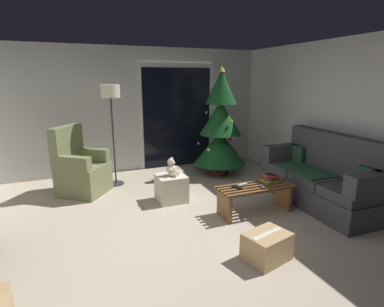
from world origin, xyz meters
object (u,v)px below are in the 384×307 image
object	(u,v)px
remote_black	(237,187)
christmas_tree	(220,128)
remote_silver	(243,185)
book_stack	(271,179)
remote_graphite	(262,187)
couch	(322,179)
teddy_bear_cream	(172,168)
cell_phone	(272,174)
coffee_table	(255,195)
cardboard_box_taped_mid_floor	(267,246)
ottoman	(171,188)
floor_lamp	(111,101)
armchair	(81,170)

from	to	relation	value
remote_black	christmas_tree	bearing A→B (deg)	46.53
remote_silver	book_stack	bearing A→B (deg)	-106.80
remote_silver	remote_graphite	xyz separation A→B (m)	(0.21, -0.18, 0.00)
couch	book_stack	xyz separation A→B (m)	(-0.82, 0.17, 0.06)
remote_black	teddy_bear_cream	world-z (taller)	teddy_bear_cream
couch	remote_black	bearing A→B (deg)	175.00
remote_silver	cell_phone	world-z (taller)	cell_phone
coffee_table	christmas_tree	bearing A→B (deg)	78.44
cardboard_box_taped_mid_floor	remote_graphite	bearing A→B (deg)	58.49
christmas_tree	book_stack	bearing A→B (deg)	-92.05
remote_graphite	ottoman	bearing A→B (deg)	-27.41
teddy_bear_cream	remote_graphite	bearing A→B (deg)	-43.77
couch	cardboard_box_taped_mid_floor	xyz separation A→B (m)	(-1.66, -0.93, -0.25)
ottoman	cardboard_box_taped_mid_floor	bearing A→B (deg)	-77.14
couch	floor_lamp	xyz separation A→B (m)	(-2.80, 2.08, 1.11)
couch	remote_graphite	size ratio (longest dim) A/B	12.56
remote_graphite	cardboard_box_taped_mid_floor	xyz separation A→B (m)	(-0.58, -0.94, -0.27)
armchair	teddy_bear_cream	world-z (taller)	armchair
remote_graphite	christmas_tree	xyz separation A→B (m)	(0.33, 1.92, 0.52)
coffee_table	remote_silver	size ratio (longest dim) A/B	7.05
book_stack	armchair	world-z (taller)	armchair
remote_graphite	book_stack	xyz separation A→B (m)	(0.26, 0.16, 0.04)
remote_silver	cell_phone	bearing A→B (deg)	-105.39
coffee_table	armchair	xyz separation A→B (m)	(-2.26, 1.76, 0.13)
remote_black	remote_graphite	size ratio (longest dim) A/B	1.00
cell_phone	christmas_tree	distance (m)	1.81
cell_phone	teddy_bear_cream	world-z (taller)	teddy_bear_cream
armchair	ottoman	xyz separation A→B (m)	(1.30, -0.88, -0.19)
remote_silver	christmas_tree	distance (m)	1.90
teddy_bear_cream	remote_black	bearing A→B (deg)	-51.67
remote_graphite	teddy_bear_cream	size ratio (longest dim) A/B	0.55
armchair	teddy_bear_cream	distance (m)	1.59
remote_silver	remote_graphite	size ratio (longest dim) A/B	1.00
coffee_table	remote_graphite	size ratio (longest dim) A/B	7.05
coffee_table	armchair	world-z (taller)	armchair
book_stack	christmas_tree	size ratio (longest dim) A/B	0.12
remote_black	floor_lamp	world-z (taller)	floor_lamp
christmas_tree	armchair	xyz separation A→B (m)	(-2.64, -0.07, -0.53)
christmas_tree	floor_lamp	size ratio (longest dim) A/B	1.19
book_stack	cell_phone	world-z (taller)	cell_phone
coffee_table	remote_black	size ratio (longest dim) A/B	7.05
couch	ottoman	distance (m)	2.32
remote_silver	couch	bearing A→B (deg)	-112.36
couch	remote_black	size ratio (longest dim) A/B	12.56
remote_silver	cardboard_box_taped_mid_floor	xyz separation A→B (m)	(-0.37, -1.12, -0.27)
remote_graphite	armchair	distance (m)	2.96
remote_graphite	cardboard_box_taped_mid_floor	size ratio (longest dim) A/B	0.29
remote_black	cell_phone	world-z (taller)	cell_phone
floor_lamp	cardboard_box_taped_mid_floor	size ratio (longest dim) A/B	3.33
cell_phone	remote_graphite	bearing A→B (deg)	-179.74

